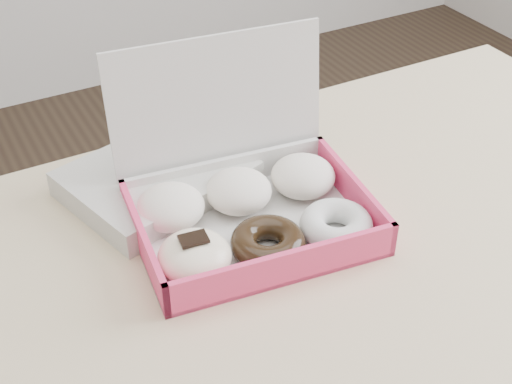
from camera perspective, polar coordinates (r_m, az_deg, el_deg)
name	(u,v)px	position (r m, az deg, el deg)	size (l,w,h in m)	color
table	(344,309)	(0.95, 7.09, -9.29)	(1.20, 0.80, 0.75)	#D1BC8A
donut_box	(245,204)	(0.93, -0.85, -0.94)	(0.33, 0.29, 0.22)	silver
newspapers	(157,179)	(1.01, -7.92, 1.07)	(0.24, 0.19, 0.04)	silver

